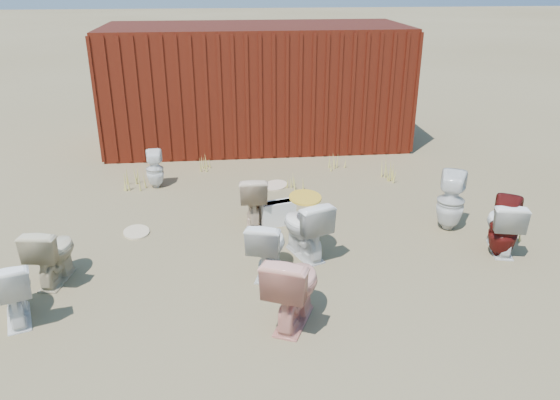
{
  "coord_description": "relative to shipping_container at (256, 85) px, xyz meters",
  "views": [
    {
      "loc": [
        -0.72,
        -6.11,
        3.4
      ],
      "look_at": [
        0.0,
        0.6,
        0.55
      ],
      "focal_mm": 35.0,
      "sensor_mm": 36.0,
      "label": 1
    }
  ],
  "objects": [
    {
      "name": "weed_clump_e",
      "position": [
        1.35,
        -1.9,
        -1.07
      ],
      "size": [
        0.34,
        0.34,
        0.26
      ],
      "primitive_type": "cone",
      "color": "#B3A747",
      "rests_on": "ground"
    },
    {
      "name": "loose_lid_far",
      "position": [
        -1.99,
        -4.27,
        -1.19
      ],
      "size": [
        0.45,
        0.53,
        0.02
      ],
      "primitive_type": "ellipsoid",
      "rotation": [
        0.0,
        0.0,
        0.2
      ],
      "color": "beige",
      "rests_on": "ground"
    },
    {
      "name": "weed_clump_c",
      "position": [
        2.1,
        -2.6,
        -1.02
      ],
      "size": [
        0.36,
        0.36,
        0.36
      ],
      "primitive_type": "cone",
      "color": "#B3A747",
      "rests_on": "ground"
    },
    {
      "name": "yellow_lid",
      "position": [
        0.26,
        -5.15,
        -0.4
      ],
      "size": [
        0.4,
        0.5,
        0.02
      ],
      "primitive_type": "ellipsoid",
      "color": "gold",
      "rests_on": "toilet_back_yellowlid"
    },
    {
      "name": "toilet_back_beige_right",
      "position": [
        -0.32,
        -4.05,
        -0.84
      ],
      "size": [
        0.44,
        0.73,
        0.72
      ],
      "primitive_type": "imported",
      "rotation": [
        0.0,
        0.0,
        3.09
      ],
      "color": "beige",
      "rests_on": "ground"
    },
    {
      "name": "weed_clump_b",
      "position": [
        0.45,
        -2.82,
        -1.08
      ],
      "size": [
        0.32,
        0.32,
        0.24
      ],
      "primitive_type": "cone",
      "color": "#B3A747",
      "rests_on": "ground"
    },
    {
      "name": "weed_clump_a",
      "position": [
        -2.26,
        -2.49,
        -1.04
      ],
      "size": [
        0.36,
        0.36,
        0.32
      ],
      "primitive_type": "cone",
      "color": "#B3A747",
      "rests_on": "ground"
    },
    {
      "name": "toilet_back_e",
      "position": [
        2.41,
        -4.59,
        -0.78
      ],
      "size": [
        0.51,
        0.52,
        0.84
      ],
      "primitive_type": "imported",
      "rotation": [
        0.0,
        0.0,
        2.67
      ],
      "color": "white",
      "rests_on": "ground"
    },
    {
      "name": "ground",
      "position": [
        0.0,
        -5.2,
        -1.2
      ],
      "size": [
        100.0,
        100.0,
        0.0
      ],
      "primitive_type": "plane",
      "color": "brown",
      "rests_on": "ground"
    },
    {
      "name": "toilet_front_e",
      "position": [
        2.82,
        -5.3,
        -0.83
      ],
      "size": [
        0.56,
        0.79,
        0.73
      ],
      "primitive_type": "imported",
      "rotation": [
        0.0,
        0.0,
        2.91
      ],
      "color": "white",
      "rests_on": "ground"
    },
    {
      "name": "toilet_back_beige_left",
      "position": [
        -2.76,
        -5.46,
        -0.83
      ],
      "size": [
        0.53,
        0.78,
        0.73
      ],
      "primitive_type": "imported",
      "rotation": [
        0.0,
        0.0,
        2.97
      ],
      "color": "#C7B891",
      "rests_on": "ground"
    },
    {
      "name": "weed_clump_f",
      "position": [
        3.18,
        -4.96,
        -1.09
      ],
      "size": [
        0.28,
        0.28,
        0.22
      ],
      "primitive_type": "cone",
      "color": "#B3A747",
      "rests_on": "ground"
    },
    {
      "name": "toilet_back_yellowlid",
      "position": [
        0.26,
        -5.15,
        -0.8
      ],
      "size": [
        0.7,
        0.88,
        0.79
      ],
      "primitive_type": "imported",
      "rotation": [
        0.0,
        0.0,
        3.52
      ],
      "color": "white",
      "rests_on": "ground"
    },
    {
      "name": "weed_clump_d",
      "position": [
        -1.11,
        -1.7,
        -1.08
      ],
      "size": [
        0.3,
        0.3,
        0.24
      ],
      "primitive_type": "cone",
      "color": "#B3A747",
      "rests_on": "ground"
    },
    {
      "name": "toilet_front_maroon",
      "position": [
        2.76,
        -5.44,
        -0.8
      ],
      "size": [
        0.5,
        0.5,
        0.79
      ],
      "primitive_type": "imported",
      "rotation": [
        0.0,
        0.0,
        2.55
      ],
      "color": "#53100E",
      "rests_on": "ground"
    },
    {
      "name": "toilet_front_c",
      "position": [
        -0.25,
        -5.56,
        -0.84
      ],
      "size": [
        0.6,
        0.8,
        0.73
      ],
      "primitive_type": "imported",
      "rotation": [
        0.0,
        0.0,
        2.84
      ],
      "color": "white",
      "rests_on": "ground"
    },
    {
      "name": "toilet_front_a",
      "position": [
        -2.96,
        -6.22,
        -0.84
      ],
      "size": [
        0.62,
        0.81,
        0.73
      ],
      "primitive_type": "imported",
      "rotation": [
        0.0,
        0.0,
        3.48
      ],
      "color": "white",
      "rests_on": "ground"
    },
    {
      "name": "loose_tank",
      "position": [
        0.01,
        -4.2,
        -1.02
      ],
      "size": [
        0.54,
        0.33,
        0.35
      ],
      "primitive_type": "cube",
      "rotation": [
        0.0,
        0.0,
        0.28
      ],
      "color": "white",
      "rests_on": "ground"
    },
    {
      "name": "shipping_container",
      "position": [
        0.0,
        0.0,
        0.0
      ],
      "size": [
        6.0,
        2.4,
        2.4
      ],
      "primitive_type": "cube",
      "color": "#54140E",
      "rests_on": "ground"
    },
    {
      "name": "toilet_front_pink",
      "position": [
        -0.08,
        -6.57,
        -0.78
      ],
      "size": [
        0.77,
        0.94,
        0.84
      ],
      "primitive_type": "imported",
      "rotation": [
        0.0,
        0.0,
        2.71
      ],
      "color": "#E69685",
      "rests_on": "ground"
    },
    {
      "name": "loose_lid_near",
      "position": [
        0.13,
        -2.68,
        -1.19
      ],
      "size": [
        0.55,
        0.61,
        0.02
      ],
      "primitive_type": "ellipsoid",
      "rotation": [
        0.0,
        0.0,
        -0.42
      ],
      "color": "beige",
      "rests_on": "ground"
    },
    {
      "name": "toilet_back_a",
      "position": [
        -1.89,
        -2.51,
        -0.88
      ],
      "size": [
        0.31,
        0.32,
        0.64
      ],
      "primitive_type": "imported",
      "rotation": [
        0.0,
        0.0,
        3.22
      ],
      "color": "white",
      "rests_on": "ground"
    }
  ]
}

